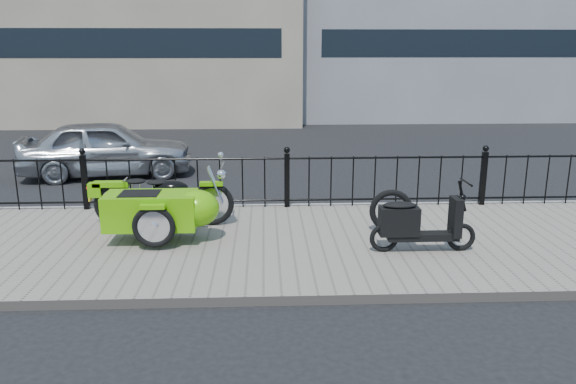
{
  "coord_description": "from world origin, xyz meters",
  "views": [
    {
      "loc": [
        -0.39,
        -8.27,
        2.86
      ],
      "look_at": [
        -0.04,
        -0.1,
        0.75
      ],
      "focal_mm": 35.0,
      "sensor_mm": 36.0,
      "label": 1
    }
  ],
  "objects_px": {
    "motorcycle_sidecar": "(165,207)",
    "spare_tire": "(391,211)",
    "scooter": "(416,224)",
    "sedan_car": "(107,148)"
  },
  "relations": [
    {
      "from": "sedan_car",
      "to": "motorcycle_sidecar",
      "type": "bearing_deg",
      "value": -165.56
    },
    {
      "from": "scooter",
      "to": "spare_tire",
      "type": "height_order",
      "value": "scooter"
    },
    {
      "from": "spare_tire",
      "to": "sedan_car",
      "type": "distance_m",
      "value": 7.18
    },
    {
      "from": "scooter",
      "to": "spare_tire",
      "type": "bearing_deg",
      "value": 99.88
    },
    {
      "from": "scooter",
      "to": "spare_tire",
      "type": "relative_size",
      "value": 2.22
    },
    {
      "from": "motorcycle_sidecar",
      "to": "scooter",
      "type": "xyz_separation_m",
      "value": [
        3.53,
        -0.7,
        -0.09
      ]
    },
    {
      "from": "motorcycle_sidecar",
      "to": "sedan_car",
      "type": "distance_m",
      "value": 5.22
    },
    {
      "from": "motorcycle_sidecar",
      "to": "spare_tire",
      "type": "height_order",
      "value": "motorcycle_sidecar"
    },
    {
      "from": "spare_tire",
      "to": "scooter",
      "type": "bearing_deg",
      "value": -80.12
    },
    {
      "from": "motorcycle_sidecar",
      "to": "sedan_car",
      "type": "xyz_separation_m",
      "value": [
        -2.12,
        4.77,
        0.05
      ]
    }
  ]
}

